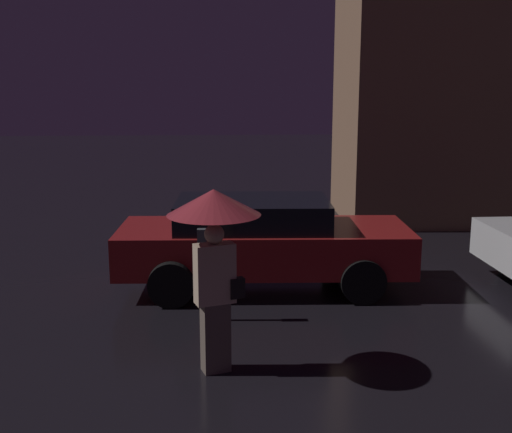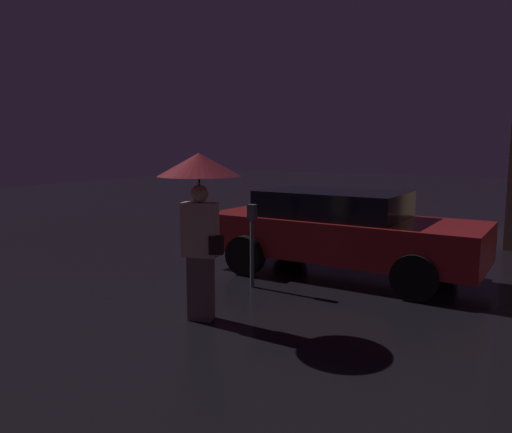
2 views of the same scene
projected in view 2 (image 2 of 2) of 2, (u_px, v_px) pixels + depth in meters
The scene contains 3 objects.
parked_car_red at pixel (340, 230), 8.14m from camera, with size 4.44×1.87×1.38m.
pedestrian_with_umbrella at pixel (200, 191), 5.89m from camera, with size 0.99×0.99×2.02m.
parking_meter at pixel (252, 236), 7.39m from camera, with size 0.12×0.10×1.25m.
Camera 2 is at (-6.40, -6.13, 2.11)m, focal length 35.00 mm.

